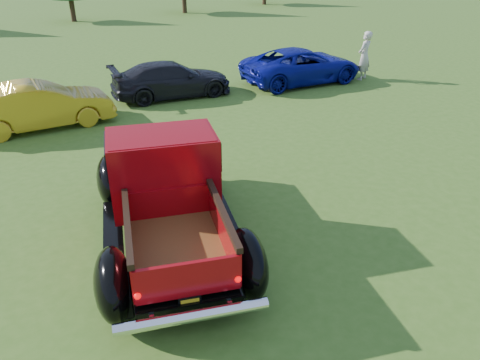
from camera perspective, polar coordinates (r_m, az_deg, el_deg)
The scene contains 6 objects.
ground at distance 9.63m, azimuth -1.94°, elevation -6.24°, with size 120.00×120.00×0.00m, color #3C5F1B.
pickup_truck at distance 9.31m, azimuth -9.14°, elevation -0.74°, with size 4.14×6.03×2.10m.
show_car_yellow at distance 16.04m, azimuth -23.18°, elevation 8.34°, with size 1.52×4.37×1.44m, color #BD9419.
show_car_grey at distance 18.19m, azimuth -8.33°, elevation 12.04°, with size 1.83×4.51×1.31m, color black.
show_car_blue at distance 20.08m, azimuth 7.55°, elevation 13.66°, with size 2.35×5.09×1.42m, color navy.
spectator at distance 21.02m, azimuth 14.91°, elevation 14.44°, with size 0.73×0.48×2.00m, color beige.
Camera 1 is at (-4.27, -6.82, 5.29)m, focal length 35.00 mm.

